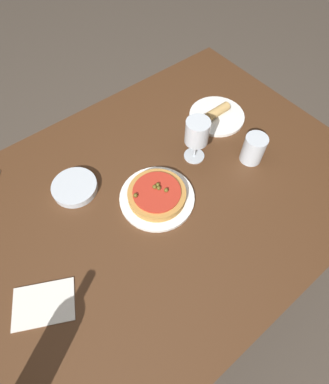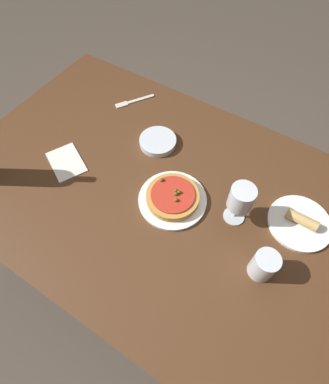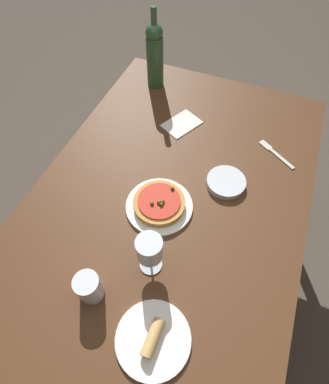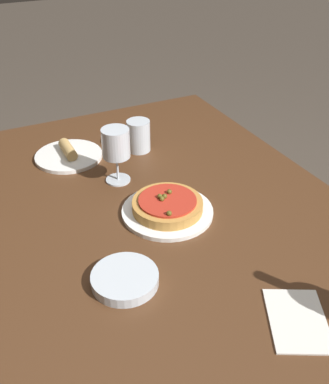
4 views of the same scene
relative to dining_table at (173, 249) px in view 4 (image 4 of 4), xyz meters
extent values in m
cube|color=#4C2D19|center=(0.00, 0.00, 0.05)|extent=(1.54, 1.00, 0.03)
cylinder|color=#4C2D19|center=(-0.71, 0.44, -0.30)|extent=(0.06, 0.06, 0.68)
cylinder|color=white|center=(-0.06, 0.01, 0.08)|extent=(0.24, 0.24, 0.01)
cylinder|color=#BC843D|center=(-0.06, 0.01, 0.10)|extent=(0.19, 0.19, 0.03)
cylinder|color=#B72D1E|center=(-0.06, 0.01, 0.11)|extent=(0.15, 0.15, 0.01)
sphere|color=brown|center=(-0.09, 0.03, 0.12)|extent=(0.01, 0.01, 0.01)
sphere|color=brown|center=(-0.08, 0.00, 0.12)|extent=(0.01, 0.01, 0.01)
sphere|color=brown|center=(-0.06, 0.00, 0.12)|extent=(0.01, 0.01, 0.01)
sphere|color=brown|center=(0.00, -0.01, 0.12)|extent=(0.01, 0.01, 0.01)
sphere|color=brown|center=(-0.07, 0.01, 0.12)|extent=(0.01, 0.01, 0.01)
cylinder|color=silver|center=(-0.27, -0.04, 0.07)|extent=(0.07, 0.07, 0.00)
cylinder|color=silver|center=(-0.27, -0.04, 0.12)|extent=(0.01, 0.01, 0.08)
cylinder|color=silver|center=(-0.27, -0.04, 0.20)|extent=(0.08, 0.08, 0.08)
cylinder|color=silver|center=(-0.42, 0.09, 0.12)|extent=(0.08, 0.08, 0.10)
cylinder|color=silver|center=(0.13, -0.18, 0.08)|extent=(0.15, 0.15, 0.02)
cylinder|color=white|center=(-0.47, -0.14, 0.08)|extent=(0.21, 0.21, 0.01)
cylinder|color=tan|center=(-0.47, -0.14, 0.10)|extent=(0.10, 0.03, 0.03)
cube|color=silver|center=(0.37, 0.09, 0.07)|extent=(0.20, 0.17, 0.00)
camera|label=1|loc=(0.23, 0.42, 0.90)|focal=28.00mm
camera|label=2|loc=(-0.33, 0.49, 0.99)|focal=28.00mm
camera|label=3|loc=(-0.58, -0.21, 1.00)|focal=28.00mm
camera|label=4|loc=(0.80, -0.41, 0.78)|focal=42.00mm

